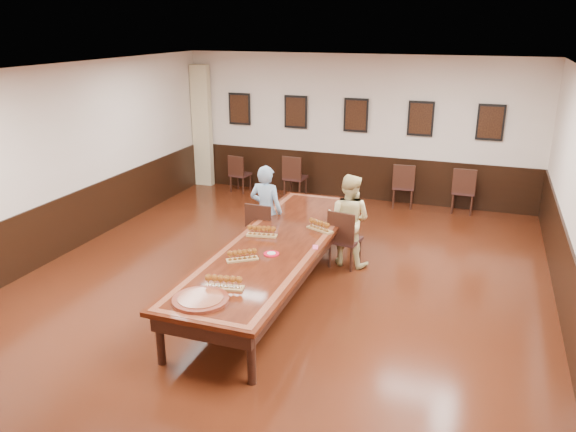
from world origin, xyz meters
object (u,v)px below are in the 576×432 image
at_px(chair_man, 264,229).
at_px(person_man, 266,211).
at_px(carved_platter, 201,300).
at_px(spare_chair_c, 404,185).
at_px(chair_woman, 345,238).
at_px(conference_table, 277,251).
at_px(spare_chair_d, 464,190).
at_px(person_woman, 348,220).
at_px(spare_chair_a, 240,173).
at_px(spare_chair_b, 295,176).

distance_m(chair_man, person_man, 0.32).
bearing_deg(carved_platter, spare_chair_c, 78.66).
xyz_separation_m(chair_woman, carved_platter, (-0.94, -3.21, 0.28)).
height_order(person_man, conference_table, person_man).
height_order(conference_table, carved_platter, carved_platter).
bearing_deg(spare_chair_d, person_man, 49.37).
xyz_separation_m(spare_chair_c, spare_chair_d, (1.25, 0.02, 0.01)).
distance_m(spare_chair_d, person_woman, 3.82).
bearing_deg(spare_chair_c, conference_table, 70.90).
relative_size(spare_chair_a, spare_chair_d, 0.90).
bearing_deg(spare_chair_c, chair_woman, 78.25).
height_order(chair_man, spare_chair_d, chair_man).
distance_m(chair_woman, spare_chair_c, 3.54).
bearing_deg(conference_table, carved_platter, -94.93).
height_order(chair_man, person_woman, person_woman).
bearing_deg(chair_man, chair_woman, -172.48).
xyz_separation_m(spare_chair_c, carved_platter, (-1.35, -6.72, 0.29)).
relative_size(chair_woman, carved_platter, 1.33).
relative_size(chair_man, spare_chair_c, 1.02).
height_order(spare_chair_b, person_man, person_man).
height_order(chair_man, spare_chair_c, chair_man).
bearing_deg(chair_woman, chair_man, 12.94).
bearing_deg(person_man, spare_chair_d, -127.58).
xyz_separation_m(chair_man, spare_chair_c, (1.82, 3.62, -0.01)).
bearing_deg(spare_chair_a, spare_chair_b, -172.65).
height_order(chair_man, chair_woman, chair_man).
xyz_separation_m(person_man, conference_table, (0.64, -1.17, -0.18)).
bearing_deg(person_man, chair_woman, -176.80).
height_order(chair_woman, spare_chair_b, same).
height_order(spare_chair_b, spare_chair_c, spare_chair_b).
relative_size(chair_woman, conference_table, 0.20).
bearing_deg(chair_woman, spare_chair_b, -50.32).
xyz_separation_m(chair_woman, spare_chair_d, (1.67, 3.54, 0.00)).
height_order(chair_man, carved_platter, chair_man).
xyz_separation_m(chair_man, person_man, (0.01, 0.11, 0.30)).
relative_size(spare_chair_b, person_man, 0.62).
height_order(chair_man, conference_table, chair_man).
bearing_deg(person_woman, conference_table, 67.42).
bearing_deg(spare_chair_a, carved_platter, 117.37).
xyz_separation_m(spare_chair_d, carved_platter, (-2.60, -6.74, 0.28)).
xyz_separation_m(spare_chair_b, carved_platter, (1.11, -6.61, 0.28)).
xyz_separation_m(chair_woman, spare_chair_b, (-2.04, 3.41, -0.00)).
bearing_deg(person_woman, carved_platter, 82.72).
distance_m(person_man, carved_platter, 3.24).
distance_m(chair_woman, spare_chair_d, 3.91).
distance_m(chair_man, conference_table, 1.25).
xyz_separation_m(spare_chair_d, person_man, (-3.06, -3.53, 0.30)).
height_order(spare_chair_d, person_woman, person_woman).
distance_m(chair_woman, person_woman, 0.30).
distance_m(spare_chair_b, person_man, 3.48).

